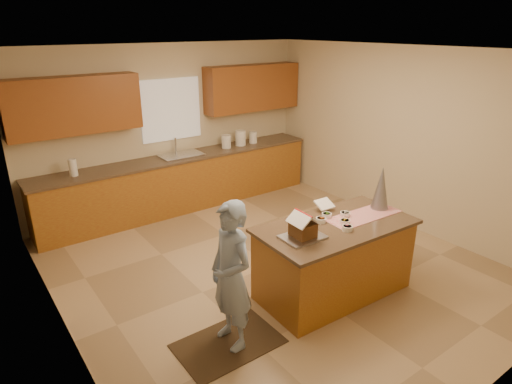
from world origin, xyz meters
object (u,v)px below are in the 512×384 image
at_px(island_base, 334,261).
at_px(boy, 231,276).
at_px(gingerbread_house, 303,227).
at_px(tinsel_tree, 381,188).

xyz_separation_m(island_base, boy, (-1.43, -0.05, 0.34)).
bearing_deg(gingerbread_house, boy, -178.86).
relative_size(island_base, tinsel_tree, 3.27).
bearing_deg(boy, tinsel_tree, 91.43).
bearing_deg(gingerbread_house, tinsel_tree, 2.05).
height_order(island_base, gingerbread_house, gingerbread_house).
distance_m(boy, gingerbread_house, 0.94).
bearing_deg(tinsel_tree, boy, -178.33).
bearing_deg(island_base, gingerbread_house, -174.81).
xyz_separation_m(boy, gingerbread_house, (0.90, 0.02, 0.25)).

